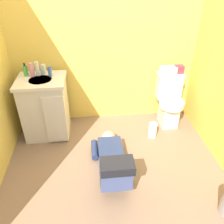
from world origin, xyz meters
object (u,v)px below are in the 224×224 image
(vanity_cabinet, at_px, (46,107))
(tissue_box, at_px, (168,70))
(faucet, at_px, (41,71))
(toilet, at_px, (169,101))
(toiletry_bag, at_px, (179,69))
(soap_dispenser, at_px, (25,71))
(person_plumber, at_px, (112,161))
(bottle_pink, at_px, (32,70))
(bottle_blue, at_px, (50,71))
(bottle_white, at_px, (44,69))
(paper_towel_roll, at_px, (153,130))
(bottle_clear, at_px, (37,69))

(vanity_cabinet, relative_size, tissue_box, 3.73)
(faucet, bearing_deg, toilet, -2.58)
(tissue_box, xyz_separation_m, toiletry_bag, (0.15, 0.00, 0.01))
(soap_dispenser, bearing_deg, toilet, -1.72)
(toiletry_bag, bearing_deg, person_plumber, -135.56)
(bottle_pink, bearing_deg, bottle_blue, -4.39)
(toiletry_bag, xyz_separation_m, bottle_pink, (-1.93, -0.06, 0.10))
(tissue_box, distance_m, bottle_white, 1.64)
(vanity_cabinet, height_order, bottle_blue, bottle_blue)
(toiletry_bag, relative_size, soap_dispenser, 0.75)
(faucet, height_order, paper_towel_roll, faucet)
(person_plumber, xyz_separation_m, toiletry_bag, (1.02, 1.00, 0.63))
(toilet, relative_size, bottle_pink, 4.31)
(toiletry_bag, relative_size, bottle_pink, 0.71)
(soap_dispenser, relative_size, paper_towel_roll, 0.77)
(toilet, bearing_deg, soap_dispenser, 178.28)
(faucet, distance_m, paper_towel_roll, 1.66)
(toiletry_bag, bearing_deg, toilet, -139.23)
(tissue_box, bearing_deg, bottle_white, -179.81)
(faucet, relative_size, bottle_white, 0.77)
(paper_towel_roll, bearing_deg, faucet, 164.38)
(toiletry_bag, bearing_deg, faucet, -179.59)
(toilet, bearing_deg, bottle_clear, 178.50)
(toilet, relative_size, person_plumber, 0.70)
(toilet, relative_size, faucet, 7.50)
(bottle_pink, bearing_deg, vanity_cabinet, -41.91)
(toiletry_bag, xyz_separation_m, bottle_white, (-1.79, -0.01, 0.08))
(bottle_clear, height_order, bottle_white, bottle_clear)
(toiletry_bag, bearing_deg, soap_dispenser, -179.06)
(toilet, height_order, soap_dispenser, soap_dispenser)
(bottle_blue, bearing_deg, bottle_white, 138.56)
(person_plumber, relative_size, tissue_box, 4.84)
(faucet, xyz_separation_m, soap_dispenser, (-0.19, -0.02, 0.02))
(toiletry_bag, height_order, paper_towel_roll, toiletry_bag)
(bottle_clear, bearing_deg, bottle_white, 28.54)
(toiletry_bag, bearing_deg, tissue_box, 180.00)
(bottle_white, bearing_deg, toilet, -2.89)
(bottle_pink, height_order, bottle_blue, bottle_pink)
(toilet, xyz_separation_m, bottle_pink, (-1.82, 0.03, 0.54))
(bottle_clear, relative_size, bottle_white, 1.38)
(faucet, relative_size, tissue_box, 0.45)
(tissue_box, distance_m, bottle_blue, 1.56)
(toiletry_bag, bearing_deg, vanity_cabinet, -175.00)
(bottle_pink, height_order, paper_towel_roll, bottle_pink)
(person_plumber, bearing_deg, toilet, 44.83)
(toiletry_bag, distance_m, soap_dispenser, 2.02)
(vanity_cabinet, height_order, bottle_pink, bottle_pink)
(bottle_blue, bearing_deg, toilet, -0.41)
(toilet, height_order, bottle_clear, bottle_clear)
(soap_dispenser, xyz_separation_m, paper_towel_roll, (1.61, -0.38, -0.78))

